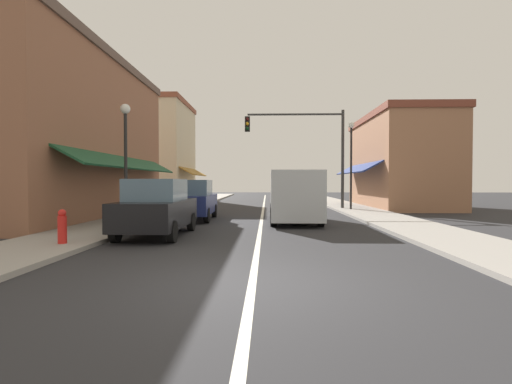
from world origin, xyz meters
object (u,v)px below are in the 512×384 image
street_lamp_left_near (126,144)px  fire_hydrant (62,227)px  parked_car_second_left (193,200)px  street_lamp_right_mid (351,152)px  parked_car_nearest_left (157,208)px  van_in_lane (294,195)px  traffic_signal_mast_arm (309,141)px

street_lamp_left_near → fire_hydrant: 5.06m
parked_car_second_left → street_lamp_right_mid: size_ratio=0.80×
parked_car_nearest_left → fire_hydrant: parked_car_nearest_left is taller
parked_car_nearest_left → street_lamp_right_mid: size_ratio=0.80×
parked_car_second_left → street_lamp_left_near: (-1.87, -3.06, 2.19)m
van_in_lane → fire_hydrant: (-6.33, -6.60, -0.60)m
street_lamp_left_near → fire_hydrant: size_ratio=5.19×
van_in_lane → street_lamp_right_mid: bearing=60.3°
traffic_signal_mast_arm → fire_hydrant: traffic_signal_mast_arm is taller
street_lamp_left_near → street_lamp_right_mid: 13.23m
parked_car_nearest_left → van_in_lane: (4.54, 4.34, 0.27)m
van_in_lane → traffic_signal_mast_arm: (1.38, 7.40, 3.01)m
traffic_signal_mast_arm → street_lamp_right_mid: bearing=-22.5°
traffic_signal_mast_arm → fire_hydrant: (-7.71, -14.00, -3.60)m
van_in_lane → street_lamp_left_near: (-6.29, -2.21, 1.92)m
parked_car_nearest_left → parked_car_second_left: same height
parked_car_second_left → traffic_signal_mast_arm: (5.80, 6.55, 3.28)m
van_in_lane → street_lamp_left_near: street_lamp_left_near is taller
van_in_lane → fire_hydrant: size_ratio=5.97×
parked_car_second_left → fire_hydrant: (-1.91, -7.45, -0.33)m
street_lamp_left_near → fire_hydrant: street_lamp_left_near is taller
traffic_signal_mast_arm → parked_car_second_left: bearing=-131.5°
parked_car_nearest_left → van_in_lane: van_in_lane is taller
parked_car_second_left → van_in_lane: van_in_lane is taller
parked_car_nearest_left → van_in_lane: size_ratio=0.79×
van_in_lane → street_lamp_left_near: 6.93m
parked_car_nearest_left → street_lamp_left_near: 3.52m
parked_car_nearest_left → fire_hydrant: size_ratio=4.72×
parked_car_nearest_left → traffic_signal_mast_arm: bearing=63.3°
traffic_signal_mast_arm → street_lamp_left_near: (-7.67, -9.62, -1.09)m
street_lamp_right_mid → fire_hydrant: (-10.04, -13.04, -2.88)m
street_lamp_left_near → parked_car_second_left: bearing=58.6°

